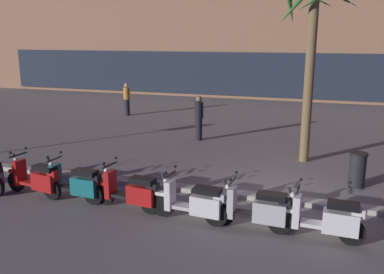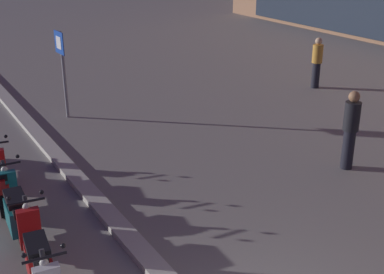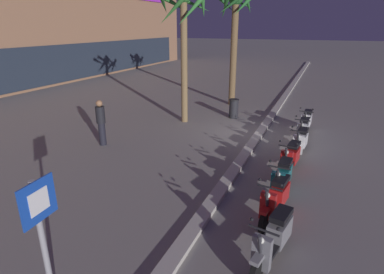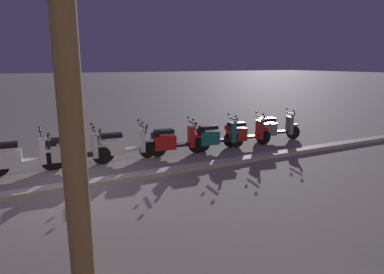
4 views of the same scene
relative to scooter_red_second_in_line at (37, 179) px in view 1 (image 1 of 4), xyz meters
The scene contains 12 objects.
ground_plane 6.07m from the scooter_red_second_in_line, 15.98° to the left, with size 200.00×200.00×0.00m, color gray.
curb_strip 6.04m from the scooter_red_second_in_line, 14.88° to the left, with size 60.00×0.36×0.12m, color #BCB7AD.
scooter_red_second_in_line is the anchor object (origin of this frame).
scooter_teal_lead_nearest 1.13m from the scooter_red_second_in_line, ahead, with size 1.81×0.56×1.17m.
scooter_red_gap_after_mid 2.67m from the scooter_red_second_in_line, ahead, with size 1.80×0.59×1.17m.
scooter_white_tail_end 4.27m from the scooter_red_second_in_line, ahead, with size 1.80×0.56×1.17m.
scooter_silver_last_in_row 5.64m from the scooter_red_second_in_line, ahead, with size 1.74×0.56×1.17m.
scooter_white_mid_front 7.02m from the scooter_red_second_in_line, ahead, with size 1.77×0.56×1.17m.
palm_tree_mid_walkway 9.20m from the scooter_red_second_in_line, 39.91° to the left, with size 2.57×2.62×5.89m.
pedestrian_window_shopping 7.22m from the scooter_red_second_in_line, 72.25° to the left, with size 0.34×0.34×1.75m.
pedestrian_by_palm_tree 11.09m from the scooter_red_second_in_line, 104.99° to the left, with size 0.34×0.34×1.67m.
litter_bin 8.45m from the scooter_red_second_in_line, 22.80° to the left, with size 0.48×0.48×0.95m.
Camera 1 is at (0.96, -9.80, 3.98)m, focal length 38.30 mm.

